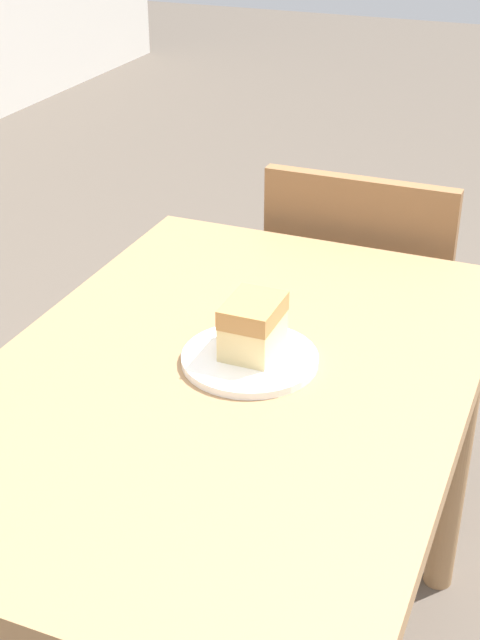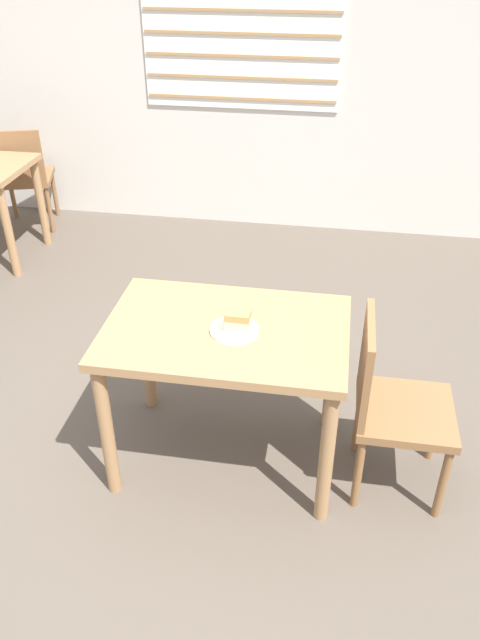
{
  "view_description": "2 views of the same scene",
  "coord_description": "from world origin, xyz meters",
  "px_view_note": "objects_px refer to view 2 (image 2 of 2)",
  "views": [
    {
      "loc": [
        -0.87,
        -0.1,
        1.42
      ],
      "look_at": [
        0.2,
        0.34,
        0.78
      ],
      "focal_mm": 50.0,
      "sensor_mm": 36.0,
      "label": 1
    },
    {
      "loc": [
        0.55,
        -1.78,
        2.16
      ],
      "look_at": [
        0.21,
        0.3,
        0.79
      ],
      "focal_mm": 35.0,
      "sensor_mm": 36.0,
      "label": 2
    }
  ],
  "objects_px": {
    "chair_far_opposite": "(23,175)",
    "chair_near_window": "(390,402)",
    "dining_table_near": "(226,350)",
    "cake_slice": "(238,321)",
    "plate": "(234,330)"
  },
  "relations": [
    {
      "from": "dining_table_near",
      "to": "chair_near_window",
      "type": "xyz_separation_m",
      "value": [
        0.71,
        -0.04,
        -0.16
      ]
    },
    {
      "from": "chair_near_window",
      "to": "chair_far_opposite",
      "type": "relative_size",
      "value": 1.0
    },
    {
      "from": "plate",
      "to": "dining_table_near",
      "type": "bearing_deg",
      "value": 151.55
    },
    {
      "from": "dining_table_near",
      "to": "cake_slice",
      "type": "bearing_deg",
      "value": -20.79
    },
    {
      "from": "plate",
      "to": "chair_near_window",
      "type": "bearing_deg",
      "value": -1.19
    },
    {
      "from": "chair_near_window",
      "to": "cake_slice",
      "type": "distance_m",
      "value": 0.73
    },
    {
      "from": "chair_far_opposite",
      "to": "plate",
      "type": "xyz_separation_m",
      "value": [
        2.08,
        -2.28,
        0.28
      ]
    },
    {
      "from": "chair_far_opposite",
      "to": "chair_near_window",
      "type": "bearing_deg",
      "value": 123.07
    },
    {
      "from": "dining_table_near",
      "to": "plate",
      "type": "height_order",
      "value": "plate"
    },
    {
      "from": "cake_slice",
      "to": "chair_near_window",
      "type": "bearing_deg",
      "value": -1.3
    },
    {
      "from": "chair_far_opposite",
      "to": "cake_slice",
      "type": "bearing_deg",
      "value": 115.54
    },
    {
      "from": "chair_far_opposite",
      "to": "cake_slice",
      "type": "height_order",
      "value": "chair_far_opposite"
    },
    {
      "from": "dining_table_near",
      "to": "cake_slice",
      "type": "height_order",
      "value": "cake_slice"
    },
    {
      "from": "chair_far_opposite",
      "to": "plate",
      "type": "distance_m",
      "value": 3.11
    },
    {
      "from": "chair_near_window",
      "to": "plate",
      "type": "bearing_deg",
      "value": 88.81
    }
  ]
}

